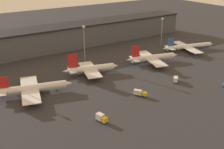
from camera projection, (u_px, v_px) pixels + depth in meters
ground at (147, 95)px, 152.46m from camera, size 600.00×600.00×0.00m
terminal_building at (65, 37)px, 230.61m from camera, size 231.96×23.68×18.84m
airplane_1 at (32, 88)px, 152.02m from camera, size 43.39×37.20×12.24m
airplane_2 at (91, 69)px, 178.96m from camera, size 36.64×30.44×14.69m
airplane_3 at (152, 58)px, 199.36m from camera, size 39.96×36.08×13.39m
airplane_4 at (188, 47)px, 226.19m from camera, size 46.26×35.96×11.18m
service_vehicle_0 at (176, 79)px, 168.52m from camera, size 6.18×6.09×3.34m
service_vehicle_2 at (101, 118)px, 127.26m from camera, size 3.69×6.13×3.72m
service_vehicle_3 at (140, 93)px, 151.28m from camera, size 5.56×7.02×3.33m
lamp_post_1 at (84, 40)px, 193.46m from camera, size 1.80×1.80×26.90m
lamp_post_2 at (162, 28)px, 230.36m from camera, size 1.80×1.80×24.64m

